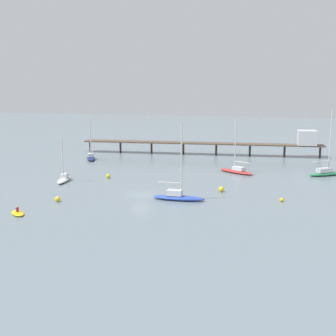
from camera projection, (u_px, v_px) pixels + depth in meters
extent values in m
plane|color=slate|center=(140.00, 195.00, 66.07)|extent=(400.00, 400.00, 0.00)
cube|color=brown|center=(200.00, 143.00, 106.50)|extent=(58.96, 9.49, 0.30)
cylinder|color=#38332D|center=(90.00, 146.00, 111.84)|extent=(0.50, 0.50, 2.68)
cylinder|color=#38332D|center=(120.00, 147.00, 110.39)|extent=(0.50, 0.50, 2.68)
cylinder|color=#38332D|center=(152.00, 148.00, 108.94)|extent=(0.50, 0.50, 2.68)
cylinder|color=#38332D|center=(183.00, 149.00, 107.49)|extent=(0.50, 0.50, 2.68)
cylinder|color=#38332D|center=(216.00, 150.00, 106.04)|extent=(0.50, 0.50, 2.68)
cylinder|color=#38332D|center=(250.00, 150.00, 104.59)|extent=(0.50, 0.50, 2.68)
cylinder|color=#38332D|center=(284.00, 151.00, 103.14)|extent=(0.50, 0.50, 2.68)
cylinder|color=#38332D|center=(320.00, 152.00, 101.69)|extent=(0.50, 0.50, 2.68)
cube|color=silver|center=(307.00, 138.00, 101.66)|extent=(4.55, 4.55, 3.43)
ellipsoid|color=white|center=(64.00, 180.00, 75.51)|extent=(3.05, 6.52, 0.64)
cube|color=silver|center=(65.00, 175.00, 75.89)|extent=(1.50, 2.03, 0.65)
cylinder|color=silver|center=(63.00, 158.00, 74.49)|extent=(0.20, 0.20, 7.25)
cylinder|color=silver|center=(65.00, 170.00, 76.08)|extent=(0.73, 2.36, 0.16)
ellipsoid|color=red|center=(236.00, 172.00, 83.22)|extent=(7.76, 5.84, 0.57)
cube|color=silver|center=(239.00, 169.00, 82.64)|extent=(2.72, 2.42, 0.73)
cylinder|color=silver|center=(235.00, 146.00, 82.62)|extent=(0.21, 0.21, 9.33)
cylinder|color=silver|center=(243.00, 162.00, 81.77)|extent=(3.32, 2.13, 0.17)
ellipsoid|color=navy|center=(91.00, 158.00, 98.86)|extent=(4.54, 6.42, 0.66)
cube|color=silver|center=(91.00, 155.00, 99.22)|extent=(1.98, 2.23, 0.74)
cylinder|color=silver|center=(90.00, 138.00, 97.70)|extent=(0.20, 0.20, 8.95)
cylinder|color=silver|center=(91.00, 149.00, 99.67)|extent=(1.55, 2.75, 0.16)
ellipsoid|color=#287F4C|center=(327.00, 174.00, 80.73)|extent=(7.35, 6.18, 0.66)
cube|color=silver|center=(324.00, 170.00, 80.38)|extent=(2.93, 2.65, 0.79)
cylinder|color=silver|center=(330.00, 141.00, 79.77)|extent=(0.21, 0.21, 11.70)
cylinder|color=silver|center=(321.00, 161.00, 79.80)|extent=(2.95, 2.30, 0.17)
ellipsoid|color=#2D4CB7|center=(179.00, 198.00, 62.69)|extent=(7.75, 2.34, 0.67)
cube|color=silver|center=(175.00, 193.00, 62.69)|extent=(2.24, 1.45, 0.83)
cylinder|color=silver|center=(182.00, 161.00, 61.63)|extent=(0.21, 0.21, 10.32)
cylinder|color=silver|center=(169.00, 183.00, 62.60)|extent=(3.52, 0.37, 0.17)
ellipsoid|color=yellow|center=(18.00, 213.00, 55.51)|extent=(3.25, 3.11, 0.35)
cylinder|color=maroon|center=(17.00, 210.00, 55.43)|extent=(0.51, 0.51, 0.55)
sphere|color=tan|center=(17.00, 207.00, 55.36)|extent=(0.24, 0.24, 0.24)
sphere|color=yellow|center=(58.00, 199.00, 61.71)|extent=(0.79, 0.79, 0.79)
sphere|color=yellow|center=(108.00, 176.00, 78.40)|extent=(0.77, 0.77, 0.77)
sphere|color=yellow|center=(221.00, 189.00, 67.75)|extent=(0.86, 0.86, 0.86)
sphere|color=yellow|center=(282.00, 200.00, 61.76)|extent=(0.58, 0.58, 0.58)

